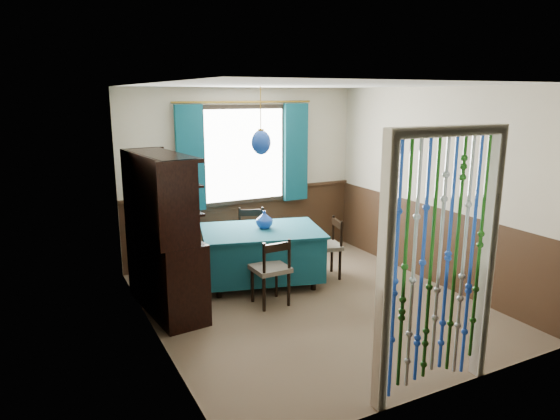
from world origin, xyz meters
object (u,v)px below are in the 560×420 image
vase_sideboard (162,220)px  sideboard (164,257)px  chair_near (271,269)px  chair_far (252,236)px  pendant_lamp (261,142)px  chair_right (328,246)px  dining_table (262,252)px  chair_left (190,254)px  bowl_shelf (173,207)px  vase_table (264,220)px

vase_sideboard → sideboard: bearing=-103.6°
chair_near → chair_far: size_ratio=0.98×
sideboard → vase_sideboard: bearing=70.5°
pendant_lamp → chair_right: bearing=-11.6°
dining_table → chair_left: chair_left is taller
chair_right → sideboard: (-2.20, -0.05, 0.19)m
vase_sideboard → chair_near: bearing=-33.1°
chair_far → vase_sideboard: (-1.42, -0.66, 0.54)m
vase_sideboard → chair_far: bearing=25.0°
chair_near → pendant_lamp: size_ratio=0.99×
chair_near → vase_sideboard: (-1.06, 0.69, 0.55)m
vase_sideboard → bowl_shelf: bearing=-90.0°
sideboard → bowl_shelf: bearing=-81.9°
chair_near → vase_table: bearing=68.9°
sideboard → bowl_shelf: sideboard is taller
chair_left → vase_table: bearing=106.9°
vase_table → chair_near: bearing=-109.4°
vase_table → pendant_lamp: bearing=-141.2°
chair_far → vase_table: size_ratio=3.94×
chair_left → vase_sideboard: bearing=-27.6°
chair_right → chair_near: bearing=127.7°
dining_table → chair_far: size_ratio=2.09×
dining_table → pendant_lamp: size_ratio=2.10×
chair_left → vase_sideboard: (-0.38, -0.24, 0.54)m
chair_left → chair_right: (1.76, -0.45, -0.02)m
chair_right → sideboard: bearing=104.4°
chair_right → vase_table: (-0.82, 0.23, 0.40)m
dining_table → chair_near: 0.70m
chair_near → pendant_lamp: bearing=72.4°
bowl_shelf → vase_sideboard: size_ratio=1.11×
chair_left → sideboard: 0.68m
chair_left → vase_table: (0.94, -0.21, 0.38)m
vase_table → chair_left: bearing=167.1°
chair_left → dining_table: bearing=102.9°
chair_right → sideboard: sideboard is taller
chair_near → chair_far: bearing=73.7°
chair_right → vase_sideboard: vase_sideboard is taller
vase_table → chair_far: bearing=81.0°
dining_table → bowl_shelf: bowl_shelf is taller
pendant_lamp → chair_far: bearing=76.6°
chair_near → chair_left: bearing=124.5°
pendant_lamp → bowl_shelf: bearing=-159.5°
chair_far → vase_table: vase_table is taller
chair_right → vase_table: 0.94m
chair_left → chair_right: bearing=105.6°
vase_table → vase_sideboard: vase_sideboard is taller
chair_near → vase_sideboard: vase_sideboard is taller
chair_left → sideboard: sideboard is taller
vase_sideboard → pendant_lamp: bearing=-1.0°
chair_near → sideboard: 1.22m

